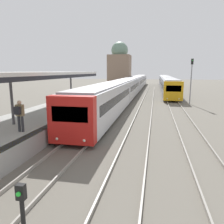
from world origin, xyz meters
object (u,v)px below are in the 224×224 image
Objects in this scene: train_near at (133,84)px; signal_mast_far at (191,76)px; signal_post_near at (23,212)px; person_on_platform at (20,113)px; train_far at (166,82)px.

signal_mast_far is (8.79, -13.30, 1.87)m from train_near.
train_near reaches higher than signal_post_near.
signal_post_near is at bearing -87.65° from train_near.
person_on_platform is 22.43m from signal_mast_far.
person_on_platform is 7.44m from signal_post_near.
person_on_platform is at bearing 123.84° from signal_post_near.
train_near is at bearing 92.35° from signal_post_near.
signal_post_near is (1.59, -38.74, -0.57)m from train_near.
person_on_platform is at bearing -120.36° from signal_mast_far.
signal_mast_far is (7.20, 25.44, 2.45)m from signal_post_near.
signal_post_near is (-5.17, -48.22, -0.55)m from train_far.
train_far is 24.75× the size of signal_post_near.
signal_mast_far is at bearing -56.52° from train_near.
train_near is 1.45× the size of train_far.
train_far is at bearing 83.88° from signal_post_near.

